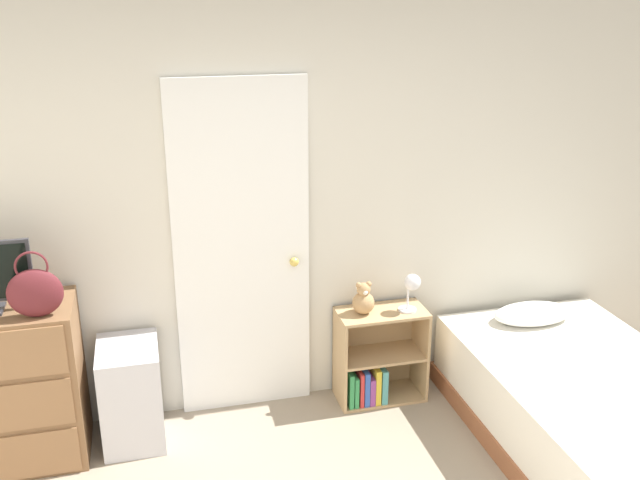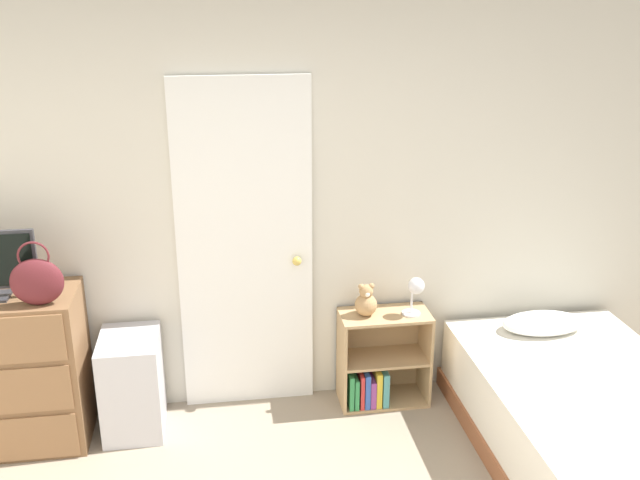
{
  "view_description": "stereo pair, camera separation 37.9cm",
  "coord_description": "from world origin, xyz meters",
  "px_view_note": "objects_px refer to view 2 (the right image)",
  "views": [
    {
      "loc": [
        -0.72,
        -1.78,
        2.5
      ],
      "look_at": [
        0.23,
        1.93,
        1.14
      ],
      "focal_mm": 40.0,
      "sensor_mm": 36.0,
      "label": 1
    },
    {
      "loc": [
        -0.35,
        -1.85,
        2.5
      ],
      "look_at": [
        0.23,
        1.93,
        1.14
      ],
      "focal_mm": 40.0,
      "sensor_mm": 36.0,
      "label": 2
    }
  ],
  "objects_px": {
    "dresser": "(6,371)",
    "desk_lamp": "(415,290)",
    "bookshelf": "(377,367)",
    "storage_bin": "(132,384)",
    "teddy_bear": "(366,302)",
    "bed": "(588,420)",
    "handbag": "(37,281)"
  },
  "relations": [
    {
      "from": "teddy_bear",
      "to": "desk_lamp",
      "type": "bearing_deg",
      "value": -8.0
    },
    {
      "from": "storage_bin",
      "to": "bed",
      "type": "relative_size",
      "value": 0.33
    },
    {
      "from": "dresser",
      "to": "handbag",
      "type": "distance_m",
      "value": 0.67
    },
    {
      "from": "desk_lamp",
      "to": "dresser",
      "type": "bearing_deg",
      "value": -178.69
    },
    {
      "from": "bookshelf",
      "to": "teddy_bear",
      "type": "distance_m",
      "value": 0.46
    },
    {
      "from": "dresser",
      "to": "bed",
      "type": "relative_size",
      "value": 0.5
    },
    {
      "from": "dresser",
      "to": "desk_lamp",
      "type": "bearing_deg",
      "value": 1.31
    },
    {
      "from": "teddy_bear",
      "to": "bed",
      "type": "distance_m",
      "value": 1.41
    },
    {
      "from": "handbag",
      "to": "bed",
      "type": "relative_size",
      "value": 0.2
    },
    {
      "from": "storage_bin",
      "to": "desk_lamp",
      "type": "distance_m",
      "value": 1.78
    },
    {
      "from": "storage_bin",
      "to": "dresser",
      "type": "bearing_deg",
      "value": -178.11
    },
    {
      "from": "desk_lamp",
      "to": "bed",
      "type": "xyz_separation_m",
      "value": [
        0.81,
        -0.71,
        -0.54
      ]
    },
    {
      "from": "handbag",
      "to": "bookshelf",
      "type": "bearing_deg",
      "value": 7.32
    },
    {
      "from": "handbag",
      "to": "bed",
      "type": "bearing_deg",
      "value": -9.84
    },
    {
      "from": "bookshelf",
      "to": "bed",
      "type": "bearing_deg",
      "value": -36.23
    },
    {
      "from": "bed",
      "to": "teddy_bear",
      "type": "bearing_deg",
      "value": 145.93
    },
    {
      "from": "bookshelf",
      "to": "desk_lamp",
      "type": "distance_m",
      "value": 0.58
    },
    {
      "from": "storage_bin",
      "to": "bookshelf",
      "type": "height_order",
      "value": "bookshelf"
    },
    {
      "from": "storage_bin",
      "to": "teddy_bear",
      "type": "bearing_deg",
      "value": 2.98
    },
    {
      "from": "handbag",
      "to": "storage_bin",
      "type": "relative_size",
      "value": 0.6
    },
    {
      "from": "dresser",
      "to": "teddy_bear",
      "type": "bearing_deg",
      "value": 2.63
    },
    {
      "from": "storage_bin",
      "to": "desk_lamp",
      "type": "bearing_deg",
      "value": 1.08
    },
    {
      "from": "dresser",
      "to": "storage_bin",
      "type": "height_order",
      "value": "dresser"
    },
    {
      "from": "handbag",
      "to": "dresser",
      "type": "bearing_deg",
      "value": 152.12
    },
    {
      "from": "dresser",
      "to": "bookshelf",
      "type": "distance_m",
      "value": 2.19
    },
    {
      "from": "storage_bin",
      "to": "desk_lamp",
      "type": "height_order",
      "value": "desk_lamp"
    },
    {
      "from": "handbag",
      "to": "storage_bin",
      "type": "height_order",
      "value": "handbag"
    },
    {
      "from": "dresser",
      "to": "storage_bin",
      "type": "relative_size",
      "value": 1.53
    },
    {
      "from": "dresser",
      "to": "storage_bin",
      "type": "bearing_deg",
      "value": 1.89
    },
    {
      "from": "handbag",
      "to": "desk_lamp",
      "type": "bearing_deg",
      "value": 5.39
    },
    {
      "from": "handbag",
      "to": "teddy_bear",
      "type": "relative_size",
      "value": 1.71
    },
    {
      "from": "storage_bin",
      "to": "teddy_bear",
      "type": "height_order",
      "value": "teddy_bear"
    }
  ]
}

